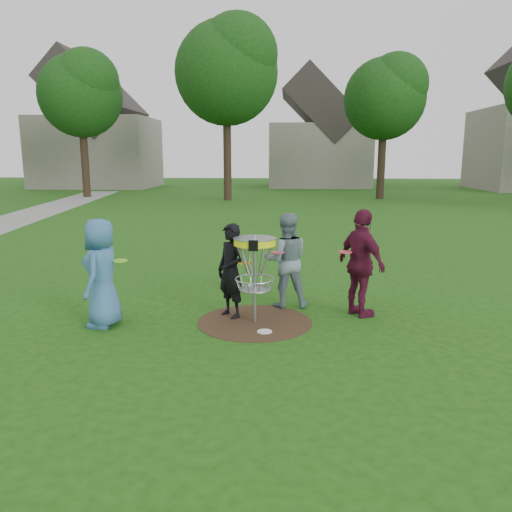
# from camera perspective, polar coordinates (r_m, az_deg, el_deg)

# --- Properties ---
(ground) EXTENTS (100.00, 100.00, 0.00)m
(ground) POSITION_cam_1_polar(r_m,az_deg,el_deg) (7.90, -0.14, -7.56)
(ground) COLOR #19470F
(ground) RESTS_ON ground
(dirt_patch) EXTENTS (1.80, 1.80, 0.01)m
(dirt_patch) POSITION_cam_1_polar(r_m,az_deg,el_deg) (7.90, -0.14, -7.53)
(dirt_patch) COLOR #47331E
(dirt_patch) RESTS_ON ground
(player_blue) EXTENTS (0.57, 0.84, 1.66)m
(player_blue) POSITION_cam_1_polar(r_m,az_deg,el_deg) (7.89, -17.20, -1.86)
(player_blue) COLOR teal
(player_blue) RESTS_ON ground
(player_black) EXTENTS (0.65, 0.65, 1.52)m
(player_black) POSITION_cam_1_polar(r_m,az_deg,el_deg) (7.97, -2.88, -1.71)
(player_black) COLOR black
(player_black) RESTS_ON ground
(player_grey) EXTENTS (0.86, 0.70, 1.63)m
(player_grey) POSITION_cam_1_polar(r_m,az_deg,el_deg) (8.52, 3.43, -0.49)
(player_grey) COLOR slate
(player_grey) RESTS_ON ground
(player_maroon) EXTENTS (0.90, 1.09, 1.75)m
(player_maroon) POSITION_cam_1_polar(r_m,az_deg,el_deg) (8.16, 11.96, -0.83)
(player_maroon) COLOR #58142E
(player_maroon) RESTS_ON ground
(disc_on_grass) EXTENTS (0.22, 0.22, 0.02)m
(disc_on_grass) POSITION_cam_1_polar(r_m,az_deg,el_deg) (7.46, 0.98, -8.65)
(disc_on_grass) COLOR white
(disc_on_grass) RESTS_ON ground
(disc_golf_basket) EXTENTS (0.66, 0.67, 1.38)m
(disc_golf_basket) POSITION_cam_1_polar(r_m,az_deg,el_deg) (7.63, -0.14, -0.31)
(disc_golf_basket) COLOR #9EA0A5
(disc_golf_basket) RESTS_ON ground
(held_discs) EXTENTS (3.65, 1.11, 0.16)m
(held_discs) POSITION_cam_1_polar(r_m,az_deg,el_deg) (7.85, -0.82, -0.08)
(held_discs) COLOR #89F11A
(held_discs) RESTS_ON ground
(tree_row) EXTENTS (51.20, 17.42, 9.90)m
(tree_row) POSITION_cam_1_polar(r_m,az_deg,el_deg) (28.36, 3.71, 18.80)
(tree_row) COLOR #38281C
(tree_row) RESTS_ON ground
(house_row) EXTENTS (44.50, 10.65, 11.62)m
(house_row) POSITION_cam_1_polar(r_m,az_deg,el_deg) (40.78, 9.96, 13.50)
(house_row) COLOR gray
(house_row) RESTS_ON ground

